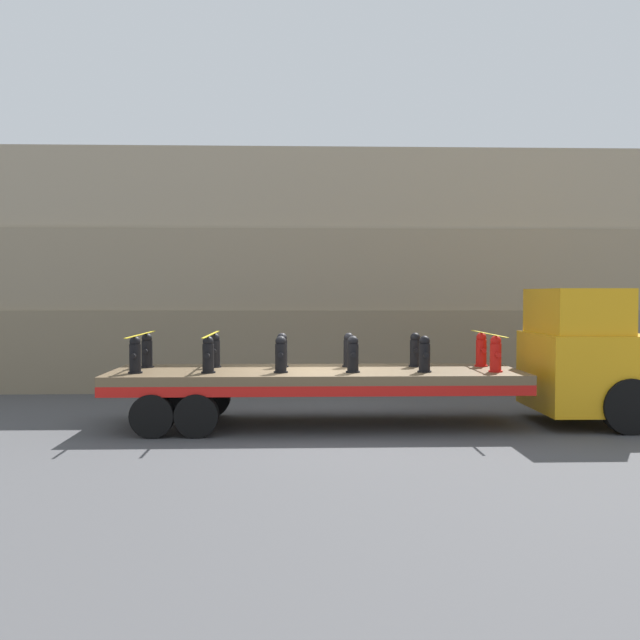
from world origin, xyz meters
name	(u,v)px	position (x,y,z in m)	size (l,w,h in m)	color
ground_plane	(316,425)	(0.00, 0.00, 0.00)	(120.00, 120.00, 0.00)	#474749
rock_cliff	(310,271)	(0.00, 6.48, 3.42)	(60.00, 3.30, 6.83)	#84755B
truck_cab	(588,357)	(5.72, 0.00, 1.41)	(2.20, 2.61, 2.85)	orange
flatbed_trailer	(294,380)	(-0.45, 0.00, 0.95)	(8.41, 2.64, 1.16)	brown
fire_hydrant_black_near_0	(135,355)	(-3.60, -0.56, 1.52)	(0.29, 0.45, 0.74)	black
fire_hydrant_black_far_0	(147,351)	(-3.60, 0.56, 1.52)	(0.29, 0.45, 0.74)	black
fire_hydrant_black_near_1	(208,355)	(-2.16, -0.56, 1.52)	(0.29, 0.45, 0.74)	black
fire_hydrant_black_far_1	(215,351)	(-2.16, 0.56, 1.52)	(0.29, 0.45, 0.74)	black
fire_hydrant_black_near_2	(281,355)	(-0.72, -0.56, 1.52)	(0.29, 0.45, 0.74)	black
fire_hydrant_black_far_2	(282,351)	(-0.72, 0.56, 1.52)	(0.29, 0.45, 0.74)	black
fire_hydrant_black_near_3	(353,355)	(0.72, -0.56, 1.52)	(0.29, 0.45, 0.74)	black
fire_hydrant_black_far_3	(349,350)	(0.72, 0.56, 1.52)	(0.29, 0.45, 0.74)	black
fire_hydrant_black_near_4	(424,355)	(2.16, -0.56, 1.52)	(0.29, 0.45, 0.74)	black
fire_hydrant_black_far_4	(415,350)	(2.16, 0.56, 1.52)	(0.29, 0.45, 0.74)	black
fire_hydrant_red_near_5	(496,354)	(3.60, -0.56, 1.52)	(0.29, 0.45, 0.74)	red
fire_hydrant_red_far_5	(481,350)	(3.60, 0.56, 1.52)	(0.29, 0.45, 0.74)	red
cargo_strap_rear	(141,334)	(-3.60, 0.00, 1.90)	(0.05, 2.75, 0.01)	yellow
cargo_strap_middle	(211,334)	(-2.16, 0.00, 1.90)	(0.05, 2.75, 0.01)	yellow
cargo_strap_front	(488,334)	(3.60, 0.00, 1.90)	(0.05, 2.75, 0.01)	yellow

